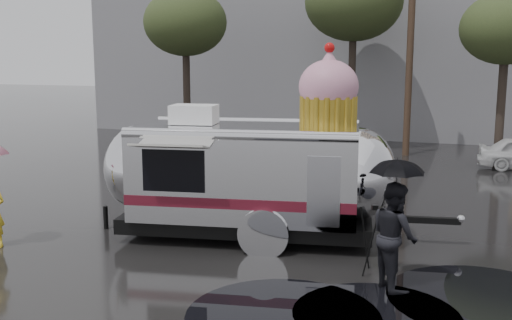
% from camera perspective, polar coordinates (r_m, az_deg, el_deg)
% --- Properties ---
extents(ground, '(120.00, 120.00, 0.00)m').
position_cam_1_polar(ground, '(12.83, -2.46, -8.72)').
color(ground, black).
rests_on(ground, ground).
extents(puddles, '(6.33, 4.94, 0.01)m').
position_cam_1_polar(puddles, '(10.35, 12.52, -13.64)').
color(puddles, black).
rests_on(puddles, ground).
extents(grey_building, '(22.00, 12.00, 13.00)m').
position_cam_1_polar(grey_building, '(36.41, 5.26, 13.65)').
color(grey_building, slate).
rests_on(grey_building, ground).
extents(utility_pole, '(1.60, 0.28, 9.00)m').
position_cam_1_polar(utility_pole, '(25.43, 14.49, 10.78)').
color(utility_pole, '#473323').
rests_on(utility_pole, ground).
extents(tree_left, '(3.64, 3.64, 6.95)m').
position_cam_1_polar(tree_left, '(26.91, -6.74, 12.80)').
color(tree_left, '#382D26').
rests_on(tree_left, ground).
extents(tree_mid, '(4.20, 4.20, 8.03)m').
position_cam_1_polar(tree_mid, '(26.81, 9.30, 14.58)').
color(tree_mid, '#382D26').
rests_on(tree_mid, ground).
extents(tree_right, '(3.36, 3.36, 6.42)m').
position_cam_1_polar(tree_right, '(24.43, 22.73, 11.41)').
color(tree_right, '#382D26').
rests_on(tree_right, ground).
extents(barricade_row, '(4.30, 0.80, 1.00)m').
position_cam_1_polar(barricade_row, '(23.78, -6.43, 1.20)').
color(barricade_row, '#473323').
rests_on(barricade_row, ground).
extents(airstream_trailer, '(8.22, 3.92, 4.46)m').
position_cam_1_polar(airstream_trailer, '(13.51, -0.37, -0.89)').
color(airstream_trailer, silver).
rests_on(airstream_trailer, ground).
extents(person_right, '(0.93, 1.06, 1.93)m').
position_cam_1_polar(person_right, '(10.92, 13.04, -7.02)').
color(person_right, black).
rests_on(person_right, ground).
extents(umbrella_black, '(1.19, 1.19, 2.36)m').
position_cam_1_polar(umbrella_black, '(10.68, 13.25, -1.92)').
color(umbrella_black, black).
rests_on(umbrella_black, ground).
extents(tripod, '(0.56, 0.52, 1.35)m').
position_cam_1_polar(tripod, '(11.59, 11.16, -6.96)').
color(tripod, black).
rests_on(tripod, ground).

